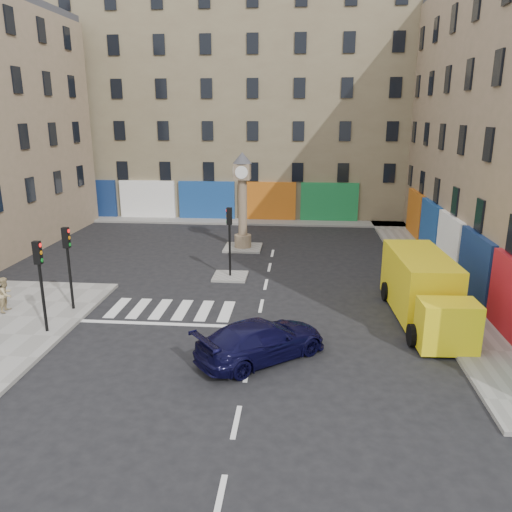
# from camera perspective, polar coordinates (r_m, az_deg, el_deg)

# --- Properties ---
(ground) EXTENTS (120.00, 120.00, 0.00)m
(ground) POSITION_cam_1_polar(r_m,az_deg,el_deg) (19.39, -0.36, -10.10)
(ground) COLOR black
(ground) RESTS_ON ground
(sidewalk_right) EXTENTS (2.60, 30.00, 0.15)m
(sidewalk_right) POSITION_cam_1_polar(r_m,az_deg,el_deg) (29.46, 18.70, -1.56)
(sidewalk_right) COLOR gray
(sidewalk_right) RESTS_ON ground
(sidewalk_far) EXTENTS (32.00, 2.40, 0.15)m
(sidewalk_far) POSITION_cam_1_polar(r_m,az_deg,el_deg) (40.82, -2.98, 4.02)
(sidewalk_far) COLOR gray
(sidewalk_far) RESTS_ON ground
(island_near) EXTENTS (1.80, 1.80, 0.12)m
(island_near) POSITION_cam_1_polar(r_m,az_deg,el_deg) (26.96, -2.97, -2.34)
(island_near) COLOR gray
(island_near) RESTS_ON ground
(island_far) EXTENTS (2.40, 2.40, 0.12)m
(island_far) POSITION_cam_1_polar(r_m,az_deg,el_deg) (32.66, -1.51, 0.96)
(island_far) COLOR gray
(island_far) RESTS_ON ground
(building_far) EXTENTS (32.00, 10.00, 17.00)m
(building_far) POSITION_cam_1_polar(r_m,az_deg,el_deg) (45.69, -2.08, 15.94)
(building_far) COLOR #807455
(building_far) RESTS_ON ground
(traffic_light_left_near) EXTENTS (0.28, 0.22, 3.70)m
(traffic_light_left_near) POSITION_cam_1_polar(r_m,az_deg,el_deg) (21.02, -23.47, -1.69)
(traffic_light_left_near) COLOR black
(traffic_light_left_near) RESTS_ON sidewalk_left
(traffic_light_left_far) EXTENTS (0.28, 0.22, 3.70)m
(traffic_light_left_far) POSITION_cam_1_polar(r_m,az_deg,el_deg) (23.06, -20.70, 0.09)
(traffic_light_left_far) COLOR black
(traffic_light_left_far) RESTS_ON sidewalk_left
(traffic_light_island) EXTENTS (0.28, 0.22, 3.70)m
(traffic_light_island) POSITION_cam_1_polar(r_m,az_deg,el_deg) (26.28, -3.05, 2.91)
(traffic_light_island) COLOR black
(traffic_light_island) RESTS_ON island_near
(clock_pillar) EXTENTS (1.20, 1.20, 6.10)m
(clock_pillar) POSITION_cam_1_polar(r_m,az_deg,el_deg) (31.93, -1.55, 7.01)
(clock_pillar) COLOR #90765E
(clock_pillar) RESTS_ON island_far
(navy_sedan) EXTENTS (5.11, 4.72, 1.44)m
(navy_sedan) POSITION_cam_1_polar(r_m,az_deg,el_deg) (18.09, 0.64, -9.58)
(navy_sedan) COLOR black
(navy_sedan) RESTS_ON ground
(yellow_van) EXTENTS (2.74, 7.36, 2.64)m
(yellow_van) POSITION_cam_1_polar(r_m,az_deg,el_deg) (22.47, 18.59, -3.60)
(yellow_van) COLOR yellow
(yellow_van) RESTS_ON ground
(pedestrian_tan) EXTENTS (0.63, 0.79, 1.55)m
(pedestrian_tan) POSITION_cam_1_polar(r_m,az_deg,el_deg) (24.41, -26.69, -3.93)
(pedestrian_tan) COLOR tan
(pedestrian_tan) RESTS_ON sidewalk_left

